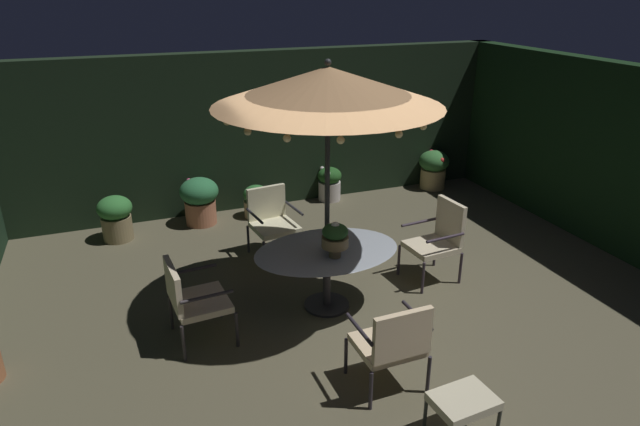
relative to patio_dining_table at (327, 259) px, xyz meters
The scene contains 15 objects.
ground_plane 0.74m from the patio_dining_table, 52.69° to the right, with size 8.62×7.95×0.02m, color brown.
hedge_backdrop_rear 3.59m from the patio_dining_table, 86.20° to the left, with size 8.62×0.30×2.57m, color black.
patio_dining_table is the anchor object (origin of this frame).
patio_umbrella 1.95m from the patio_dining_table, 85.11° to the left, with size 2.39×2.39×2.85m.
centerpiece_planter 0.42m from the patio_dining_table, 85.48° to the right, with size 0.30×0.30×0.42m.
patio_chair_north 1.57m from the patio_dining_table, 88.97° to the right, with size 0.64×0.58×0.93m.
patio_chair_northeast 1.59m from the patio_dining_table, ahead, with size 0.66×0.61×1.03m.
patio_chair_east 1.58m from the patio_dining_table, 97.47° to the left, with size 0.69×0.68×0.94m.
patio_chair_southeast 1.57m from the patio_dining_table, behind, with size 0.64×0.70×0.92m.
ottoman_footrest 2.33m from the patio_dining_table, 82.23° to the right, with size 0.54×0.42×0.40m.
potted_plant_front_corner 3.14m from the patio_dining_table, 107.98° to the left, with size 0.60×0.60×0.75m.
potted_plant_left_far 3.49m from the patio_dining_table, 67.72° to the left, with size 0.41×0.41×0.60m.
potted_plant_left_near 3.61m from the patio_dining_table, 128.27° to the left, with size 0.50×0.50×0.68m.
potted_plant_back_center 4.57m from the patio_dining_table, 42.94° to the left, with size 0.55×0.55×0.71m.
potted_plant_right_far 2.96m from the patio_dining_table, 91.35° to the left, with size 0.41×0.43×0.53m.
Camera 1 is at (-2.32, -4.94, 3.55)m, focal length 31.11 mm.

